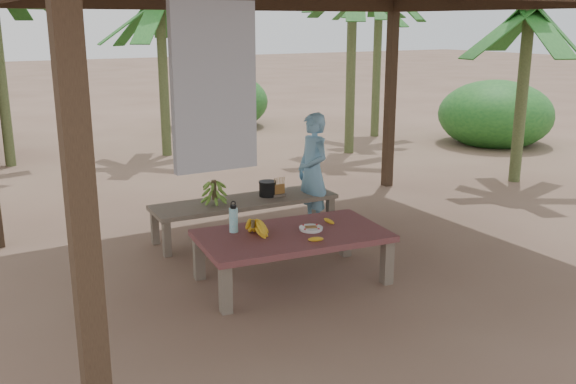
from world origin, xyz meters
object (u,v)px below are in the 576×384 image
work_table (292,239)px  woman (313,172)px  bench (245,204)px  cooking_pot (268,189)px  ripe_banana_bunch (253,228)px  plate (311,229)px  water_flask (234,219)px

work_table → woman: 1.74m
bench → woman: bearing=-5.2°
work_table → cooking_pot: size_ratio=9.27×
cooking_pot → ripe_banana_bunch: bearing=-123.4°
ripe_banana_bunch → woman: 1.90m
work_table → plate: bearing=-1.0°
plate → woman: bearing=57.0°
water_flask → cooking_pot: size_ratio=1.52×
ripe_banana_bunch → cooking_pot: bearing=56.6°
plate → woman: 1.63m
bench → cooking_pot: cooking_pot is taller
work_table → cooking_pot: cooking_pot is taller
ripe_banana_bunch → cooking_pot: size_ratio=1.37×
woman → ripe_banana_bunch: bearing=-48.7°
work_table → cooking_pot: (0.53, 1.47, 0.10)m
bench → woman: 0.93m
water_flask → plate: bearing=-26.4°
ripe_banana_bunch → work_table: bearing=-15.4°
plate → cooking_pot: bearing=77.5°
water_flask → woman: (1.55, 1.02, 0.08)m
cooking_pot → woman: bearing=-14.0°
ripe_banana_bunch → water_flask: water_flask is taller
bench → cooking_pot: size_ratio=10.84×
work_table → cooking_pot: bearing=77.0°
work_table → woman: (1.08, 1.33, 0.28)m
ripe_banana_bunch → water_flask: bearing=117.2°
bench → work_table: bearing=-95.6°
water_flask → woman: 1.86m
work_table → woman: size_ratio=1.34×
cooking_pot → bench: bearing=-177.5°
bench → ripe_banana_bunch: 1.49m
work_table → plate: size_ratio=8.19×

